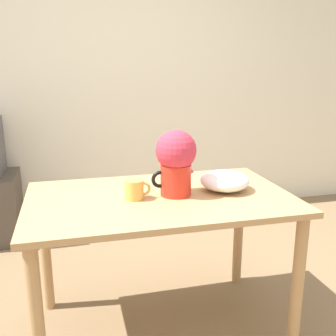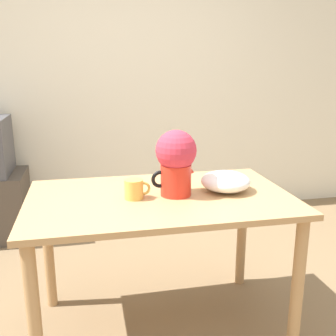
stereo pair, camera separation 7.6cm
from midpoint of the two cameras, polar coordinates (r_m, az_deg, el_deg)
wall_back at (r=3.67m, az=-9.50°, el=12.77°), size 8.00×0.05×2.60m
table at (r=2.04m, az=-2.23°, el=-7.01°), size 1.33×0.81×0.77m
flower_vase at (r=1.96m, az=0.04°, el=1.26°), size 0.23×0.21×0.34m
coffee_mug at (r=1.95m, az=-5.96°, el=-3.13°), size 0.13×0.09×0.10m
white_bowl at (r=2.09m, az=7.19°, el=-1.85°), size 0.26×0.26×0.10m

